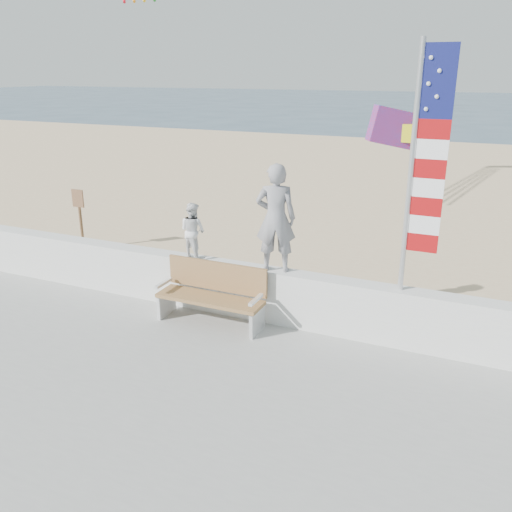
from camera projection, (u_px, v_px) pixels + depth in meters
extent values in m
plane|color=#2E475D|center=(191.00, 383.00, 7.62)|extent=(220.00, 220.00, 0.00)
cube|color=beige|center=(352.00, 223.00, 15.38)|extent=(90.00, 40.00, 0.08)
cube|color=silver|center=(250.00, 291.00, 9.14)|extent=(30.00, 0.35, 0.90)
imported|color=gray|center=(276.00, 218.00, 8.54)|extent=(0.73, 0.59, 1.75)
imported|color=white|center=(193.00, 231.00, 9.25)|extent=(0.55, 0.47, 0.98)
cube|color=olive|center=(210.00, 299.00, 8.85)|extent=(1.80, 0.50, 0.06)
cube|color=#996F42|center=(217.00, 276.00, 8.98)|extent=(1.80, 0.05, 0.50)
cube|color=white|center=(166.00, 304.00, 9.26)|extent=(0.06, 0.50, 0.40)
cube|color=white|center=(163.00, 283.00, 9.08)|extent=(0.06, 0.45, 0.05)
cube|color=silver|center=(257.00, 322.00, 8.60)|extent=(0.06, 0.50, 0.40)
cube|color=white|center=(256.00, 300.00, 8.43)|extent=(0.06, 0.45, 0.05)
cylinder|color=silver|center=(411.00, 172.00, 7.48)|extent=(0.08, 0.08, 3.50)
cube|color=#0F1451|center=(439.00, 81.00, 7.00)|extent=(0.44, 0.02, 0.95)
cube|color=#9E0A0C|center=(422.00, 243.00, 7.71)|extent=(0.44, 0.02, 0.26)
cube|color=white|center=(423.00, 225.00, 7.63)|extent=(0.44, 0.02, 0.26)
cube|color=#9E0A0C|center=(425.00, 207.00, 7.54)|extent=(0.44, 0.02, 0.26)
cube|color=white|center=(427.00, 188.00, 7.45)|extent=(0.44, 0.02, 0.26)
cube|color=#9E0A0C|center=(429.00, 169.00, 7.37)|extent=(0.44, 0.02, 0.26)
cube|color=white|center=(431.00, 149.00, 7.28)|extent=(0.44, 0.02, 0.26)
cube|color=#9E0A0C|center=(434.00, 129.00, 7.19)|extent=(0.44, 0.02, 0.26)
sphere|color=white|center=(426.00, 109.00, 7.14)|extent=(0.06, 0.06, 0.06)
sphere|color=white|center=(437.00, 97.00, 7.05)|extent=(0.06, 0.06, 0.06)
sphere|color=white|center=(429.00, 84.00, 7.04)|extent=(0.06, 0.06, 0.06)
sphere|color=white|center=(440.00, 71.00, 6.94)|extent=(0.06, 0.06, 0.06)
sphere|color=white|center=(431.00, 57.00, 6.93)|extent=(0.06, 0.06, 0.06)
cube|color=red|center=(402.00, 129.00, 8.73)|extent=(1.12, 0.79, 0.77)
cube|color=yellow|center=(411.00, 133.00, 8.69)|extent=(0.40, 0.30, 0.29)
cylinder|color=brown|center=(81.00, 225.00, 12.85)|extent=(0.07, 0.07, 1.20)
cube|color=brown|center=(78.00, 198.00, 12.62)|extent=(0.32, 0.03, 0.42)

